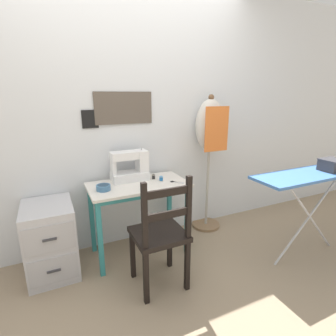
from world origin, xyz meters
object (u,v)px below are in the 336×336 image
Objects in this scene: thread_spool_mid_table at (161,179)px; storage_box at (332,165)px; scissors at (175,182)px; ironing_board at (316,177)px; sewing_machine at (131,166)px; wooden_chair at (160,235)px; dress_form at (210,133)px; thread_spool_near_machine at (153,177)px; filing_cabinet at (51,239)px; fabric_bowl at (103,187)px.

storage_box is (1.35, -0.74, 0.16)m from thread_spool_mid_table.
thread_spool_mid_table is at bearing 151.24° from storage_box.
ironing_board reaches higher than scissors.
scissors is at bearing 152.66° from storage_box.
sewing_machine is 0.38× the size of wooden_chair.
storage_box is at bearing -52.51° from dress_form.
scissors is at bearing 150.44° from ironing_board.
thread_spool_mid_table is at bearing -59.28° from thread_spool_near_machine.
thread_spool_mid_table is 0.03× the size of ironing_board.
dress_form reaches higher than filing_cabinet.
dress_form is (1.19, 0.20, 0.36)m from fabric_bowl.
fabric_bowl is at bearing 158.37° from ironing_board.
ironing_board reaches higher than filing_cabinet.
sewing_machine is at bearing 144.79° from scissors.
ironing_board is (1.74, -0.69, 0.06)m from fabric_bowl.
filing_cabinet is 0.50× the size of ironing_board.
sewing_machine is at bearing 160.77° from thread_spool_near_machine.
sewing_machine is 0.93m from filing_cabinet.
fabric_bowl reaches higher than thread_spool_mid_table.
thread_spool_mid_table is 0.07× the size of filing_cabinet.
thread_spool_near_machine is 0.03× the size of dress_form.
thread_spool_near_machine is (0.20, -0.07, -0.11)m from sewing_machine.
sewing_machine is 1.76× the size of storage_box.
filing_cabinet is (-0.96, -0.04, -0.42)m from thread_spool_near_machine.
sewing_machine reaches higher than thread_spool_near_machine.
storage_box reaches higher than thread_spool_near_machine.
filing_cabinet is 0.42× the size of dress_form.
scissors is 0.10× the size of ironing_board.
wooden_chair is 1.28m from dress_form.
sewing_machine reaches higher than scissors.
ironing_board is (1.43, -0.86, -0.05)m from sewing_machine.
dress_form is (1.65, 0.13, 0.78)m from filing_cabinet.
dress_form is 1.08m from ironing_board.
filing_cabinet is (-1.00, 0.04, -0.42)m from thread_spool_mid_table.
scissors is 0.08× the size of dress_form.
wooden_chair is at bearing -56.79° from fabric_bowl.
filing_cabinet is 2.54m from storage_box.
dress_form is 1.17m from storage_box.
wooden_chair reaches higher than filing_cabinet.
dress_form reaches higher than thread_spool_mid_table.
filing_cabinet is (-0.46, 0.07, -0.42)m from fabric_bowl.
fabric_bowl is 2.79× the size of thread_spool_mid_table.
fabric_bowl is 1.26m from dress_form.
sewing_machine reaches higher than ironing_board.
ironing_board is at bearing -30.98° from sewing_machine.
thread_spool_mid_table is at bearing 65.55° from wooden_chair.
fabric_bowl is 2.75× the size of thread_spool_near_machine.
scissors is at bearing 51.23° from wooden_chair.
wooden_chair reaches higher than thread_spool_near_machine.
filing_cabinet is (-0.76, -0.10, -0.53)m from sewing_machine.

